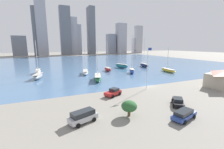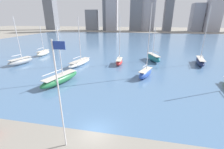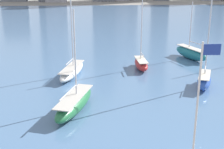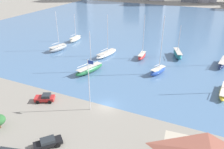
# 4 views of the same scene
# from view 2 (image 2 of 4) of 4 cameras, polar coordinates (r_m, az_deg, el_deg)

# --- Properties ---
(ground_plane) EXTENTS (500.00, 500.00, 0.00)m
(ground_plane) POSITION_cam_2_polar(r_m,az_deg,el_deg) (19.77, -6.42, -20.88)
(ground_plane) COLOR gray
(harbor_water) EXTENTS (180.00, 140.00, 0.00)m
(harbor_water) POSITION_cam_2_polar(r_m,az_deg,el_deg) (85.21, 7.70, 11.53)
(harbor_water) COLOR #4C7099
(harbor_water) RESTS_ON ground_plane
(flag_pole) EXTENTS (1.24, 0.14, 11.43)m
(flag_pole) POSITION_cam_2_polar(r_m,az_deg,el_deg) (15.26, -19.29, -7.33)
(flag_pole) COLOR silver
(flag_pole) RESTS_ON ground_plane
(distant_city_skyline) EXTENTS (223.98, 22.14, 71.57)m
(distant_city_skyline) POSITION_cam_2_polar(r_m,az_deg,el_deg) (182.31, 10.81, 24.17)
(distant_city_skyline) COLOR slate
(distant_city_skyline) RESTS_ON ground_plane
(sailboat_gray) EXTENTS (4.11, 8.18, 13.63)m
(sailboat_gray) POSITION_cam_2_polar(r_m,az_deg,el_deg) (53.11, -31.47, 4.41)
(sailboat_gray) COLOR gray
(sailboat_gray) RESTS_ON harbor_water
(sailboat_white) EXTENTS (4.50, 10.20, 13.54)m
(sailboat_white) POSITION_cam_2_polar(r_m,az_deg,el_deg) (45.45, -12.21, 4.52)
(sailboat_white) COLOR white
(sailboat_white) RESTS_ON harbor_water
(sailboat_red) EXTENTS (2.14, 6.33, 14.03)m
(sailboat_red) POSITION_cam_2_polar(r_m,az_deg,el_deg) (45.22, 2.76, 5.07)
(sailboat_red) COLOR #B72828
(sailboat_red) RESTS_ON harbor_water
(sailboat_navy) EXTENTS (3.57, 9.68, 16.32)m
(sailboat_navy) POSITION_cam_2_polar(r_m,az_deg,el_deg) (52.48, 30.58, 4.46)
(sailboat_navy) COLOR #19234C
(sailboat_navy) RESTS_ON harbor_water
(sailboat_blue) EXTENTS (4.09, 6.54, 16.05)m
(sailboat_blue) POSITION_cam_2_polar(r_m,az_deg,el_deg) (35.91, 12.62, 0.66)
(sailboat_blue) COLOR #284CA8
(sailboat_blue) RESTS_ON harbor_water
(sailboat_cream) EXTENTS (2.17, 6.98, 10.66)m
(sailboat_cream) POSITION_cam_2_polar(r_m,az_deg,el_deg) (62.32, -24.75, 7.49)
(sailboat_cream) COLOR beige
(sailboat_cream) RESTS_ON harbor_water
(sailboat_green) EXTENTS (5.29, 10.26, 11.72)m
(sailboat_green) POSITION_cam_2_polar(r_m,az_deg,el_deg) (33.71, -19.08, -1.55)
(sailboat_green) COLOR #236B3D
(sailboat_green) RESTS_ON harbor_water
(sailboat_teal) EXTENTS (4.96, 8.80, 10.53)m
(sailboat_teal) POSITION_cam_2_polar(r_m,az_deg,el_deg) (50.74, 15.48, 6.22)
(sailboat_teal) COLOR #1E757F
(sailboat_teal) RESTS_ON harbor_water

